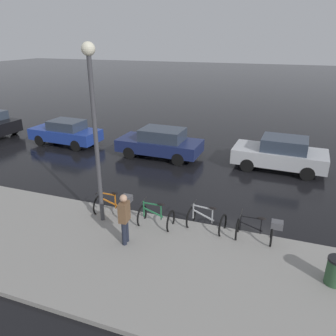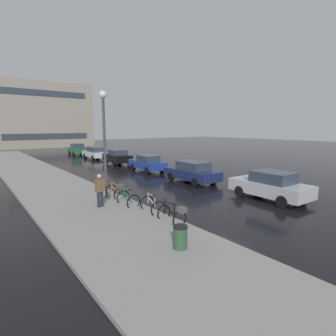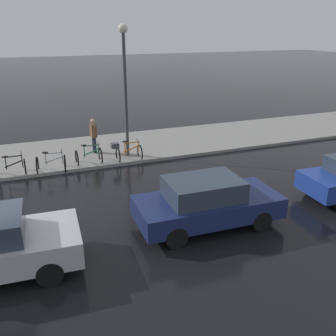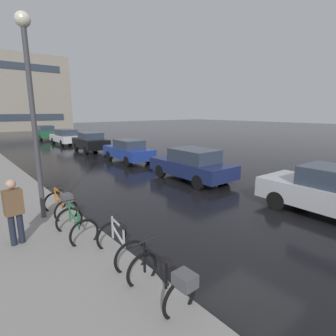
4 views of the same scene
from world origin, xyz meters
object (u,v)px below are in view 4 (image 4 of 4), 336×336
Objects in this scene: bicycle_third at (76,226)px; car_silver at (333,192)px; bicycle_nearest at (165,281)px; car_green at (46,132)px; car_blue at (128,151)px; car_navy at (192,164)px; car_white at (66,137)px; pedestrian at (14,211)px; streetlamp at (31,92)px; car_black at (91,142)px; bicycle_second at (121,245)px; bicycle_farthest at (62,204)px.

car_silver reaches higher than bicycle_third.
car_silver is at bearing -2.87° from bicycle_nearest.
bicycle_third is 27.62m from car_green.
car_blue is at bearing 61.12° from bicycle_nearest.
car_green reaches higher than car_navy.
car_navy is (6.34, 5.68, 0.30)m from bicycle_nearest.
car_white is at bearing 71.57° from bicycle_third.
car_green is at bearing 75.97° from bicycle_third.
pedestrian is (-7.96, -26.31, 0.20)m from car_green.
streetlamp is (-7.06, -18.41, 3.05)m from car_white.
pedestrian is (-7.98, -13.80, 0.19)m from car_black.
car_silver is 9.53m from streetlamp.
car_white is (6.37, 21.86, 0.36)m from bicycle_second.
bicycle_nearest is 24.43m from car_white.
bicycle_nearest is 1.01× the size of bicycle_farthest.
bicycle_farthest reaches higher than bicycle_nearest.
car_black is (0.11, 11.91, 0.02)m from car_navy.
bicycle_farthest is 19.75m from car_white.
pedestrian reaches higher than bicycle_nearest.
car_navy is (-0.27, 6.01, -0.02)m from car_silver.
bicycle_nearest is 1.09× the size of bicycle_second.
bicycle_nearest is 0.77× the size of pedestrian.
bicycle_farthest is 0.23× the size of streetlamp.
car_navy is 1.04× the size of car_blue.
streetlamp reaches higher than car_white.
bicycle_nearest is at bearing -83.57° from streetlamp.
car_green is at bearing 89.79° from car_navy.
bicycle_second is 1.14× the size of bicycle_third.
bicycle_second is at bearing -122.37° from car_blue.
car_white is at bearing 73.75° from bicycle_second.
car_green is at bearing 90.34° from car_silver.
car_blue is (-0.19, 11.97, -0.05)m from car_silver.
car_white is 0.75× the size of streetlamp.
car_silver reaches higher than car_black.
bicycle_farthest is at bearing -173.29° from car_navy.
pedestrian is at bearing -135.36° from car_blue.
bicycle_third is at bearing 94.62° from bicycle_nearest.
bicycle_nearest is 3.31m from bicycle_third.
car_black is at bearing 64.83° from bicycle_third.
bicycle_farthest is 6.48m from car_navy.
car_blue is (6.51, 6.72, 0.25)m from bicycle_farthest.
bicycle_nearest is 0.31× the size of car_silver.
car_white reaches higher than bicycle_farthest.
pedestrian is 0.30× the size of streetlamp.
bicycle_second is 11.79m from car_blue.
car_white is at bearing 74.61° from bicycle_nearest.
bicycle_nearest is 6.63m from car_silver.
car_navy is 1.15× the size of car_green.
car_navy is 2.50× the size of pedestrian.
bicycle_third is 15.80m from car_black.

